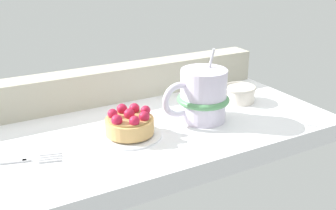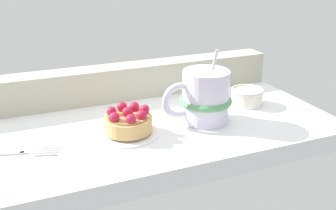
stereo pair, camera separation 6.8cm
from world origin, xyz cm
name	(u,v)px [view 1 (the left image)]	position (x,y,z in cm)	size (l,w,h in cm)	color
ground_plane	(139,134)	(0.00, 0.00, -1.78)	(71.49, 34.56, 3.56)	white
window_rail_back	(109,84)	(0.00, 14.50, 3.53)	(70.06, 5.56, 7.06)	#B2AD99
dessert_plate	(130,134)	(-3.10, -3.43, 0.34)	(10.83, 10.83, 0.72)	white
raspberry_tart	(130,123)	(-3.07, -3.42, 2.47)	(8.31, 8.31, 4.32)	tan
coffee_mug	(202,96)	(11.45, -3.39, 4.77)	(13.41, 9.75, 13.43)	silver
dessert_fork	(6,162)	(-23.05, -3.02, 0.30)	(16.71, 6.18, 0.60)	silver
sugar_bowl	(240,93)	(23.72, 0.77, 1.81)	(6.79, 6.79, 3.36)	silver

